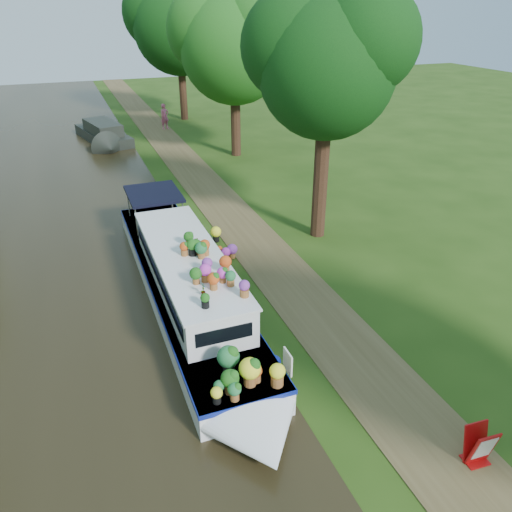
# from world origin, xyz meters

# --- Properties ---
(ground) EXTENTS (100.00, 100.00, 0.00)m
(ground) POSITION_xyz_m (0.00, 0.00, 0.00)
(ground) COLOR #234110
(ground) RESTS_ON ground
(canal_water) EXTENTS (10.00, 100.00, 0.02)m
(canal_water) POSITION_xyz_m (-6.00, 0.00, 0.01)
(canal_water) COLOR black
(canal_water) RESTS_ON ground
(towpath) EXTENTS (2.20, 100.00, 0.03)m
(towpath) POSITION_xyz_m (1.20, 0.00, 0.01)
(towpath) COLOR brown
(towpath) RESTS_ON ground
(plant_boat) EXTENTS (2.29, 13.52, 2.23)m
(plant_boat) POSITION_xyz_m (-2.25, -0.41, 0.85)
(plant_boat) COLOR white
(plant_boat) RESTS_ON canal_water
(tree_near_overhang) EXTENTS (5.52, 5.28, 8.99)m
(tree_near_overhang) POSITION_xyz_m (3.79, 3.06, 6.60)
(tree_near_overhang) COLOR black
(tree_near_overhang) RESTS_ON ground
(tree_near_mid) EXTENTS (6.90, 6.60, 9.40)m
(tree_near_mid) POSITION_xyz_m (4.48, 15.08, 6.44)
(tree_near_mid) COLOR black
(tree_near_mid) RESTS_ON ground
(tree_near_far) EXTENTS (7.59, 7.26, 10.30)m
(tree_near_far) POSITION_xyz_m (3.98, 26.09, 7.05)
(tree_near_far) COLOR black
(tree_near_far) RESTS_ON ground
(second_boat) EXTENTS (3.28, 7.17, 1.32)m
(second_boat) POSITION_xyz_m (-2.61, 20.95, 0.54)
(second_boat) COLOR black
(second_boat) RESTS_ON canal_water
(sandwich_board) EXTENTS (0.55, 0.46, 0.87)m
(sandwich_board) POSITION_xyz_m (1.74, -8.01, 0.42)
(sandwich_board) COLOR #B70D0D
(sandwich_board) RESTS_ON towpath
(pedestrian_pink) EXTENTS (0.75, 0.62, 1.75)m
(pedestrian_pink) POSITION_xyz_m (1.90, 23.15, 0.91)
(pedestrian_pink) COLOR #DA5970
(pedestrian_pink) RESTS_ON towpath
(verge_plant) EXTENTS (0.40, 0.36, 0.38)m
(verge_plant) POSITION_xyz_m (-0.60, 0.84, 0.19)
(verge_plant) COLOR #326F21
(verge_plant) RESTS_ON ground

